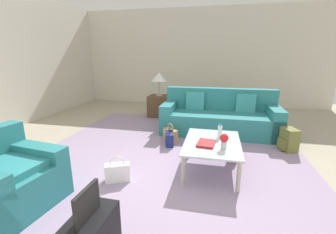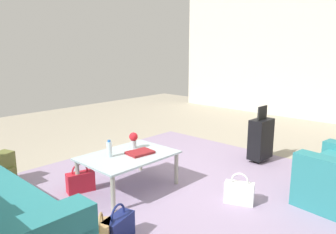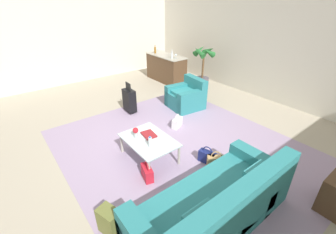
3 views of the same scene
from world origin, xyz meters
The scene contains 22 objects.
ground_plane centered at (0.00, 0.00, 0.00)m, with size 12.00×12.00×0.00m, color #A89E89.
wall_back centered at (0.00, 4.06, 1.55)m, with size 10.24×0.12×3.10m, color beige.
wall_left centered at (-5.06, 0.00, 1.55)m, with size 0.12×8.00×3.10m, color beige.
area_rug centered at (0.60, 0.20, 0.00)m, with size 5.20×4.40×0.01m, color #9984A3.
couch centered at (2.20, -0.60, 0.31)m, with size 0.99×2.40×0.92m.
armchair centered at (-0.89, 1.66, 0.29)m, with size 0.97×0.97×0.83m.
coffee_table centered at (0.40, -0.50, 0.39)m, with size 1.10×0.77×0.43m.
water_bottle centered at (0.60, -0.60, 0.53)m, with size 0.06×0.06×0.20m.
coffee_table_book centered at (0.28, -0.42, 0.45)m, with size 0.30×0.23×0.03m, color maroon.
flower_vase centered at (0.18, -0.65, 0.56)m, with size 0.11×0.11×0.21m.
bar_console centered at (-3.10, 2.60, 0.50)m, with size 1.69×0.66×0.96m.
wine_glass_leftmost centered at (-3.68, 2.64, 1.07)m, with size 0.08×0.08×0.15m.
wine_glass_left_of_centre centered at (-2.52, 2.59, 1.07)m, with size 0.08×0.08×0.15m.
wine_bottle_amber centered at (-3.59, 2.48, 1.08)m, with size 0.07×0.07×0.30m.
wine_bottle_clear centered at (-2.60, 2.48, 1.08)m, with size 0.07×0.07×0.30m.
suitcase_black centered at (-1.60, 0.20, 0.36)m, with size 0.40×0.23×0.85m.
handbag_navy centered at (1.19, 0.29, 0.13)m, with size 0.35×0.22×0.36m.
handbag_red centered at (0.85, -0.85, 0.13)m, with size 0.35×0.22×0.36m.
handbag_tan centered at (1.39, 0.31, 0.13)m, with size 0.32×0.33×0.36m.
handbag_white centered at (-0.17, 0.69, 0.13)m, with size 0.26×0.35×0.36m.
backpack_olive centered at (1.40, -1.79, 0.19)m, with size 0.35×0.31×0.40m.
potted_palm centered at (-1.80, 3.20, 0.70)m, with size 0.64×0.64×1.43m.
Camera 3 is at (3.43, -2.40, 2.82)m, focal length 24.00 mm.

